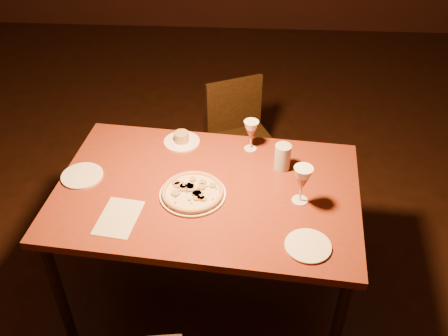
{
  "coord_description": "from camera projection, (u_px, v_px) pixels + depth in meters",
  "views": [
    {
      "loc": [
        0.17,
        -2.0,
        2.31
      ],
      "look_at": [
        0.06,
        -0.17,
        0.86
      ],
      "focal_mm": 40.0,
      "sensor_mm": 36.0,
      "label": 1
    }
  ],
  "objects": [
    {
      "name": "side_plate_near",
      "position": [
        308.0,
        246.0,
        2.07
      ],
      "size": [
        0.19,
        0.19,
        0.01
      ],
      "primitive_type": "cylinder",
      "color": "white",
      "rests_on": "dining_table"
    },
    {
      "name": "menu_card",
      "position": [
        119.0,
        217.0,
        2.2
      ],
      "size": [
        0.2,
        0.26,
        0.0
      ],
      "primitive_type": "cube",
      "rotation": [
        0.0,
        0.0,
        -0.14
      ],
      "color": "beige",
      "rests_on": "dining_table"
    },
    {
      "name": "ramekin_saucer",
      "position": [
        182.0,
        139.0,
        2.64
      ],
      "size": [
        0.19,
        0.19,
        0.06
      ],
      "color": "white",
      "rests_on": "dining_table"
    },
    {
      "name": "floor",
      "position": [
        216.0,
        261.0,
        3.01
      ],
      "size": [
        7.0,
        7.0,
        0.0
      ],
      "primitive_type": "plane",
      "color": "black",
      "rests_on": "ground"
    },
    {
      "name": "pizza_plate",
      "position": [
        193.0,
        192.0,
        2.31
      ],
      "size": [
        0.31,
        0.31,
        0.03
      ],
      "color": "white",
      "rests_on": "dining_table"
    },
    {
      "name": "side_plate_left",
      "position": [
        82.0,
        176.0,
        2.43
      ],
      "size": [
        0.2,
        0.2,
        0.01
      ],
      "primitive_type": "cylinder",
      "color": "white",
      "rests_on": "dining_table"
    },
    {
      "name": "wine_glass_right",
      "position": [
        302.0,
        185.0,
        2.23
      ],
      "size": [
        0.09,
        0.09,
        0.19
      ],
      "primitive_type": null,
      "color": "#A44B44",
      "rests_on": "dining_table"
    },
    {
      "name": "wine_glass_far",
      "position": [
        251.0,
        135.0,
        2.56
      ],
      "size": [
        0.08,
        0.08,
        0.17
      ],
      "primitive_type": null,
      "color": "#A44B44",
      "rests_on": "dining_table"
    },
    {
      "name": "chair_far",
      "position": [
        240.0,
        134.0,
        3.28
      ],
      "size": [
        0.51,
        0.51,
        0.79
      ],
      "rotation": [
        0.0,
        0.0,
        0.43
      ],
      "color": "black",
      "rests_on": "floor"
    },
    {
      "name": "water_tumbler",
      "position": [
        283.0,
        157.0,
        2.44
      ],
      "size": [
        0.08,
        0.08,
        0.13
      ],
      "primitive_type": "cylinder",
      "color": "#B3BCC3",
      "rests_on": "dining_table"
    },
    {
      "name": "dining_table",
      "position": [
        207.0,
        199.0,
        2.4
      ],
      "size": [
        1.51,
        1.05,
        0.77
      ],
      "rotation": [
        0.0,
        0.0,
        -0.09
      ],
      "color": "maroon",
      "rests_on": "floor"
    }
  ]
}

